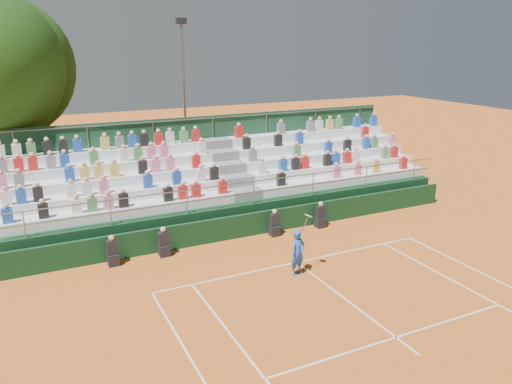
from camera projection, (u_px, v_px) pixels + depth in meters
name	position (u px, v px, depth m)	size (l,w,h in m)	color
ground	(297.00, 262.00, 18.66)	(90.00, 90.00, 0.00)	#C96121
courtside_wall	(259.00, 223.00, 21.27)	(20.00, 0.15, 1.00)	black
line_officials	(224.00, 234.00, 20.14)	(9.41, 0.40, 1.19)	black
grandstand	(229.00, 190.00, 23.87)	(20.00, 5.20, 4.40)	black
tennis_player	(298.00, 253.00, 17.45)	(0.88, 0.56, 2.22)	blue
tree_east	(1.00, 68.00, 24.46)	(7.01, 7.01, 10.20)	#342013
floodlight_mast	(184.00, 88.00, 29.33)	(0.60, 0.25, 9.21)	gray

